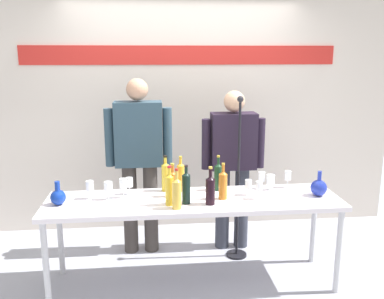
# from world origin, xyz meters

# --- Properties ---
(ground_plane) EXTENTS (10.00, 10.00, 0.00)m
(ground_plane) POSITION_xyz_m (0.00, 0.00, 0.00)
(ground_plane) COLOR #9C9FAB
(back_wall) EXTENTS (4.82, 0.11, 3.00)m
(back_wall) POSITION_xyz_m (0.00, 1.34, 1.50)
(back_wall) COLOR silver
(back_wall) RESTS_ON ground
(display_table) EXTENTS (2.46, 0.64, 0.77)m
(display_table) POSITION_xyz_m (0.00, 0.00, 0.71)
(display_table) COLOR white
(display_table) RESTS_ON ground
(decanter_blue_left) EXTENTS (0.12, 0.12, 0.20)m
(decanter_blue_left) POSITION_xyz_m (-1.10, -0.02, 0.84)
(decanter_blue_left) COLOR navy
(decanter_blue_left) RESTS_ON display_table
(decanter_blue_right) EXTENTS (0.14, 0.14, 0.22)m
(decanter_blue_right) POSITION_xyz_m (1.07, -0.02, 0.84)
(decanter_blue_right) COLOR #1F30A0
(decanter_blue_right) RESTS_ON display_table
(presenter_left) EXTENTS (0.64, 0.22, 1.73)m
(presenter_left) POSITION_xyz_m (-0.46, 0.67, 1.00)
(presenter_left) COLOR #3C3632
(presenter_left) RESTS_ON ground
(presenter_right) EXTENTS (0.63, 0.22, 1.61)m
(presenter_right) POSITION_xyz_m (0.46, 0.67, 0.93)
(presenter_right) COLOR #333642
(presenter_right) RESTS_ON ground
(wine_bottle_0) EXTENTS (0.07, 0.07, 0.32)m
(wine_bottle_0) POSITION_xyz_m (-0.07, -0.09, 0.91)
(wine_bottle_0) COLOR black
(wine_bottle_0) RESTS_ON display_table
(wine_bottle_1) EXTENTS (0.07, 0.07, 0.33)m
(wine_bottle_1) POSITION_xyz_m (-0.21, -0.12, 0.91)
(wine_bottle_1) COLOR gold
(wine_bottle_1) RESTS_ON display_table
(wine_bottle_2) EXTENTS (0.07, 0.07, 0.31)m
(wine_bottle_2) POSITION_xyz_m (0.24, -0.02, 0.90)
(wine_bottle_2) COLOR orange
(wine_bottle_2) RESTS_ON display_table
(wine_bottle_3) EXTENTS (0.07, 0.07, 0.29)m
(wine_bottle_3) POSITION_xyz_m (-0.17, 0.08, 0.90)
(wine_bottle_3) COLOR orange
(wine_bottle_3) RESTS_ON display_table
(wine_bottle_4) EXTENTS (0.07, 0.07, 0.32)m
(wine_bottle_4) POSITION_xyz_m (-0.16, -0.20, 0.90)
(wine_bottle_4) COLOR gold
(wine_bottle_4) RESTS_ON display_table
(wine_bottle_5) EXTENTS (0.07, 0.07, 0.32)m
(wine_bottle_5) POSITION_xyz_m (0.24, 0.22, 0.90)
(wine_bottle_5) COLOR #16371F
(wine_bottle_5) RESTS_ON display_table
(wine_bottle_6) EXTENTS (0.07, 0.07, 0.32)m
(wine_bottle_6) POSITION_xyz_m (-0.23, 0.24, 0.91)
(wine_bottle_6) COLOR gold
(wine_bottle_6) RESTS_ON display_table
(wine_bottle_7) EXTENTS (0.08, 0.08, 0.31)m
(wine_bottle_7) POSITION_xyz_m (0.12, -0.13, 0.90)
(wine_bottle_7) COLOR black
(wine_bottle_7) RESTS_ON display_table
(wine_bottle_8) EXTENTS (0.07, 0.07, 0.32)m
(wine_bottle_8) POSITION_xyz_m (-0.09, 0.22, 0.91)
(wine_bottle_8) COLOR gold
(wine_bottle_8) RESTS_ON display_table
(wine_glass_left_0) EXTENTS (0.06, 0.06, 0.17)m
(wine_glass_left_0) POSITION_xyz_m (-0.59, 0.10, 0.89)
(wine_glass_left_0) COLOR white
(wine_glass_left_0) RESTS_ON display_table
(wine_glass_left_1) EXTENTS (0.06, 0.06, 0.15)m
(wine_glass_left_1) POSITION_xyz_m (-0.54, 0.18, 0.88)
(wine_glass_left_1) COLOR white
(wine_glass_left_1) RESTS_ON display_table
(wine_glass_left_2) EXTENTS (0.07, 0.07, 0.15)m
(wine_glass_left_2) POSITION_xyz_m (-0.71, 0.06, 0.88)
(wine_glass_left_2) COLOR white
(wine_glass_left_2) RESTS_ON display_table
(wine_glass_left_3) EXTENTS (0.06, 0.06, 0.16)m
(wine_glass_left_3) POSITION_xyz_m (-0.86, 0.09, 0.88)
(wine_glass_left_3) COLOR white
(wine_glass_left_3) RESTS_ON display_table
(wine_glass_right_0) EXTENTS (0.06, 0.06, 0.15)m
(wine_glass_right_0) POSITION_xyz_m (0.88, 0.22, 0.88)
(wine_glass_right_0) COLOR white
(wine_glass_right_0) RESTS_ON display_table
(wine_glass_right_1) EXTENTS (0.06, 0.06, 0.15)m
(wine_glass_right_1) POSITION_xyz_m (0.63, 0.22, 0.88)
(wine_glass_right_1) COLOR white
(wine_glass_right_1) RESTS_ON display_table
(wine_glass_right_2) EXTENTS (0.06, 0.06, 0.14)m
(wine_glass_right_2) POSITION_xyz_m (0.48, 0.06, 0.86)
(wine_glass_right_2) COLOR white
(wine_glass_right_2) RESTS_ON display_table
(wine_glass_right_3) EXTENTS (0.06, 0.06, 0.15)m
(wine_glass_right_3) POSITION_xyz_m (0.54, -0.05, 0.88)
(wine_glass_right_3) COLOR white
(wine_glass_right_3) RESTS_ON display_table
(wine_glass_right_4) EXTENTS (0.07, 0.07, 0.14)m
(wine_glass_right_4) POSITION_xyz_m (0.70, 0.17, 0.87)
(wine_glass_right_4) COLOR white
(wine_glass_right_4) RESTS_ON display_table
(microphone_stand) EXTENTS (0.20, 0.20, 1.58)m
(microphone_stand) POSITION_xyz_m (0.47, 0.46, 0.53)
(microphone_stand) COLOR black
(microphone_stand) RESTS_ON ground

